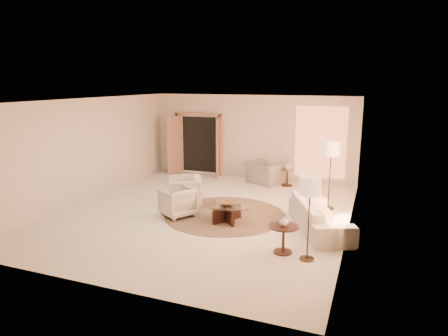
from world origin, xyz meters
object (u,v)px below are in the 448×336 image
(armchair_right, at_px, (178,201))
(sofa, at_px, (320,216))
(accent_chair, at_px, (265,169))
(side_vase, at_px, (288,166))
(end_table, at_px, (283,234))
(floor_lamp_near, at_px, (331,152))
(coffee_table, at_px, (227,211))
(end_vase, at_px, (284,221))
(armchair_left, at_px, (185,190))
(bowl, at_px, (227,204))
(floor_lamp_far, at_px, (310,189))
(side_table, at_px, (287,176))

(armchair_right, bearing_deg, sofa, 127.08)
(accent_chair, bearing_deg, side_vase, -157.27)
(end_table, xyz_separation_m, floor_lamp_near, (0.49, 3.10, 1.13))
(sofa, height_order, side_vase, side_vase)
(end_table, bearing_deg, side_vase, 101.39)
(coffee_table, xyz_separation_m, end_table, (1.62, -1.24, 0.12))
(end_vase, bearing_deg, end_table, 0.00)
(armchair_left, relative_size, coffee_table, 0.72)
(bowl, xyz_separation_m, end_vase, (1.62, -1.24, 0.20))
(armchair_left, distance_m, end_table, 3.73)
(floor_lamp_far, bearing_deg, end_table, 163.71)
(floor_lamp_near, bearing_deg, sofa, -90.00)
(armchair_left, distance_m, armchair_right, 0.86)
(armchair_left, relative_size, accent_chair, 0.80)
(side_table, bearing_deg, accent_chair, 176.10)
(floor_lamp_near, distance_m, bowl, 3.00)
(side_table, bearing_deg, armchair_right, -116.47)
(floor_lamp_far, xyz_separation_m, end_vase, (-0.49, 0.14, -0.71))
(accent_chair, height_order, end_table, accent_chair)
(armchair_left, distance_m, coffee_table, 1.71)
(end_vase, bearing_deg, armchair_left, 146.95)
(floor_lamp_near, height_order, side_vase, floor_lamp_near)
(armchair_left, bearing_deg, armchair_right, -14.26)
(armchair_right, relative_size, side_vase, 3.48)
(accent_chair, bearing_deg, floor_lamp_far, 139.86)
(armchair_right, bearing_deg, floor_lamp_near, 151.67)
(side_table, bearing_deg, end_vase, -78.61)
(armchair_left, height_order, floor_lamp_near, floor_lamp_near)
(accent_chair, relative_size, coffee_table, 0.90)
(armchair_right, bearing_deg, end_vase, 99.90)
(side_table, height_order, side_vase, side_vase)
(accent_chair, bearing_deg, bowl, 118.43)
(armchair_right, bearing_deg, side_vase, -173.98)
(end_vase, bearing_deg, sofa, 71.78)
(armchair_left, xyz_separation_m, end_vase, (3.13, -2.04, 0.21))
(floor_lamp_far, distance_m, side_vase, 5.41)
(armchair_left, bearing_deg, floor_lamp_far, 29.24)
(side_table, bearing_deg, end_table, -78.61)
(accent_chair, distance_m, end_vase, 5.35)
(armchair_right, distance_m, bowl, 1.28)
(armchair_right, distance_m, end_vase, 3.15)
(floor_lamp_far, distance_m, bowl, 2.68)
(coffee_table, xyz_separation_m, floor_lamp_near, (2.11, 1.85, 1.26))
(side_vase, bearing_deg, end_table, -78.61)
(armchair_right, bearing_deg, accent_chair, -164.22)
(armchair_right, height_order, side_vase, armchair_right)
(sofa, height_order, armchair_left, armchair_left)
(coffee_table, bearing_deg, accent_chair, 91.79)
(armchair_left, distance_m, accent_chair, 3.32)
(coffee_table, distance_m, floor_lamp_far, 2.75)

